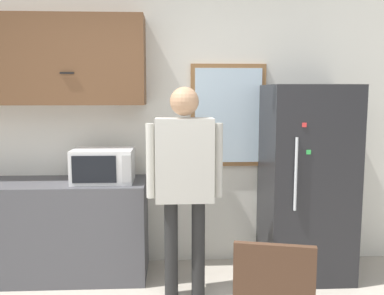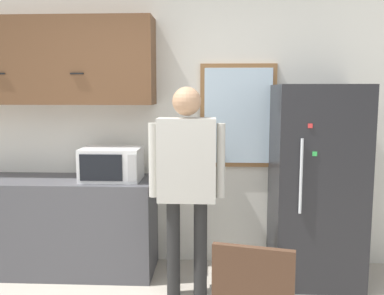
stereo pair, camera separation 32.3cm
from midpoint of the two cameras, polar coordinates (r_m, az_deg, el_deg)
name	(u,v)px [view 2 (the right image)]	position (r m, az deg, el deg)	size (l,w,h in m)	color
back_wall	(175,126)	(4.18, -0.10, 2.82)	(6.00, 0.06, 2.70)	silver
counter	(47,225)	(4.26, -16.75, -9.88)	(2.03, 0.61, 0.88)	#4C4C51
upper_cabinets	(45,61)	(4.20, -16.93, 10.93)	(2.03, 0.37, 0.79)	brown
microwave	(112,164)	(3.93, -8.38, -2.21)	(0.53, 0.40, 0.30)	white
person	(187,170)	(3.43, 1.99, -3.07)	(0.61, 0.23, 1.73)	black
refrigerator	(316,184)	(4.01, 18.42, -4.65)	(0.75, 0.73, 1.75)	#232326
window	(238,116)	(4.14, 8.39, 4.20)	(0.72, 0.05, 0.99)	olive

